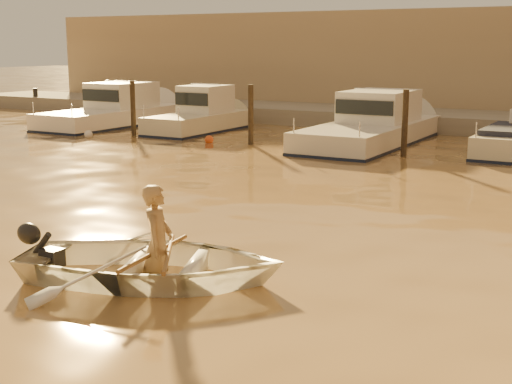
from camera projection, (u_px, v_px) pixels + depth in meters
The scene contains 17 objects.
ground_plane at pixel (94, 295), 9.55m from camera, with size 160.00×160.00×0.00m, color olive.
dinghy at pixel (152, 263), 10.06m from camera, with size 2.69×3.76×0.78m, color white.
person at pixel (158, 244), 9.99m from camera, with size 0.62×0.41×1.69m, color #9C794E.
outboard_motor at pixel (51, 257), 10.27m from camera, with size 0.90×0.40×0.70m, color black, non-canonical shape.
oar_port at pixel (169, 253), 9.99m from camera, with size 0.06×0.06×2.10m, color brown.
oar_starboard at pixel (155, 253), 10.02m from camera, with size 0.06×0.06×2.10m, color brown.
moored_boat_0 at pixel (112, 110), 29.53m from camera, with size 2.46×7.76×1.75m, color white, non-canonical shape.
moored_boat_1 at pixel (199, 115), 27.44m from camera, with size 1.91×5.81×1.75m, color beige, non-canonical shape.
moored_boat_2 at pixel (371, 125), 24.06m from camera, with size 2.62×8.65×1.75m, color silver, non-canonical shape.
piling_0 at pixel (133, 111), 26.19m from camera, with size 0.18×0.18×2.20m, color #2D2319.
piling_1 at pixel (251, 118), 23.79m from camera, with size 0.18×0.18×2.20m, color #2D2319.
piling_2 at pixel (405, 127), 21.23m from camera, with size 0.18×0.18×2.20m, color #2D2319.
fender_a at pixel (88, 134), 25.85m from camera, with size 0.30×0.30×0.30m, color white.
fender_b at pixel (209, 140), 24.38m from camera, with size 0.30×0.30×0.30m, color #D24918.
fender_c at pixel (340, 152), 21.52m from camera, with size 0.30×0.30×0.30m, color silver.
quay at pixel (470, 127), 27.85m from camera, with size 52.00×4.00×1.00m, color gray.
waterfront_building at pixel (502, 65), 32.09m from camera, with size 46.00×7.00×4.80m, color #9E8466.
Camera 1 is at (6.36, -6.83, 3.28)m, focal length 50.00 mm.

